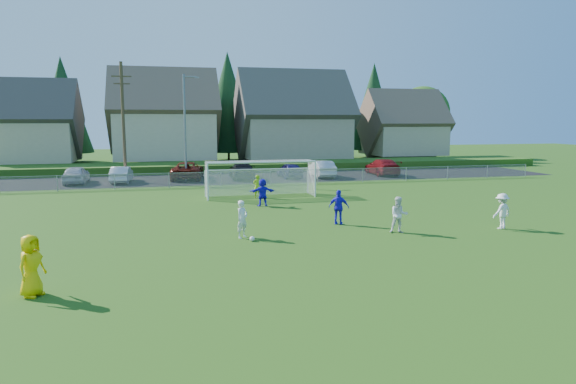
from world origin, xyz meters
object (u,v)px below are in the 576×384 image
(referee, at_px, (31,266))
(player_white_a, at_px, (242,219))
(soccer_ball, at_px, (252,239))
(car_b, at_px, (121,175))
(player_white_c, at_px, (502,211))
(goalkeeper, at_px, (257,186))
(player_blue_b, at_px, (263,192))
(soccer_goal, at_px, (260,173))
(player_white_b, at_px, (399,215))
(car_c, at_px, (187,171))
(car_f, at_px, (322,169))
(player_blue_a, at_px, (339,207))
(car_g, at_px, (382,167))
(car_e, at_px, (290,170))
(car_d, at_px, (242,171))
(car_a, at_px, (76,175))

(referee, distance_m, player_white_a, 9.48)
(soccer_ball, distance_m, car_b, 24.52)
(player_white_c, bearing_deg, car_b, -68.77)
(player_white_c, height_order, goalkeeper, player_white_c)
(player_blue_b, xyz_separation_m, soccer_goal, (0.59, 3.98, 0.78))
(referee, height_order, soccer_goal, soccer_goal)
(player_white_b, height_order, player_white_c, player_white_c)
(car_b, relative_size, car_c, 0.74)
(player_blue_b, bearing_deg, goalkeeper, -96.16)
(player_blue_b, bearing_deg, soccer_ball, 75.18)
(soccer_ball, height_order, referee, referee)
(car_f, bearing_deg, soccer_goal, 56.81)
(soccer_ball, distance_m, referee, 9.28)
(player_white_a, xyz_separation_m, goalkeeper, (2.84, 11.61, -0.06))
(player_blue_a, relative_size, player_blue_b, 1.04)
(soccer_goal, bearing_deg, player_blue_a, -78.79)
(goalkeeper, bearing_deg, player_white_c, 130.33)
(player_blue_b, xyz_separation_m, car_g, (14.61, 14.90, -0.07))
(soccer_goal, bearing_deg, player_white_c, -54.84)
(player_white_a, relative_size, car_e, 0.42)
(car_d, bearing_deg, player_blue_a, 97.73)
(player_blue_a, relative_size, goalkeeper, 1.12)
(player_blue_b, bearing_deg, player_white_a, 71.97)
(soccer_ball, xyz_separation_m, soccer_goal, (2.81, 12.93, 1.52))
(goalkeeper, distance_m, car_c, 12.91)
(soccer_goal, bearing_deg, referee, -119.61)
(player_blue_b, distance_m, car_f, 16.74)
(player_white_a, relative_size, player_white_b, 0.99)
(player_white_a, height_order, player_white_b, player_white_b)
(soccer_ball, xyz_separation_m, player_blue_a, (4.87, 2.57, 0.76))
(player_blue_b, bearing_deg, player_white_b, 116.79)
(player_white_b, relative_size, player_blue_a, 0.97)
(goalkeeper, bearing_deg, player_blue_b, 87.95)
(car_f, bearing_deg, player_white_a, 67.74)
(soccer_ball, relative_size, player_blue_b, 0.13)
(car_b, bearing_deg, car_a, 0.98)
(soccer_ball, bearing_deg, car_f, 65.58)
(player_white_b, relative_size, player_blue_b, 1.01)
(car_b, relative_size, car_d, 0.82)
(car_e, bearing_deg, player_blue_a, 79.93)
(car_f, distance_m, soccer_goal, 13.12)
(player_white_b, xyz_separation_m, car_f, (3.72, 23.41, -0.09))
(player_white_c, height_order, car_g, player_white_c)
(car_f, xyz_separation_m, soccer_goal, (-7.82, -10.49, 0.87))
(player_white_a, height_order, car_f, player_white_a)
(player_blue_a, xyz_separation_m, car_c, (-6.36, 22.09, -0.10))
(car_d, bearing_deg, car_f, -178.71)
(car_b, distance_m, car_d, 10.24)
(player_white_b, distance_m, car_b, 27.29)
(soccer_ball, height_order, player_white_a, player_white_a)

